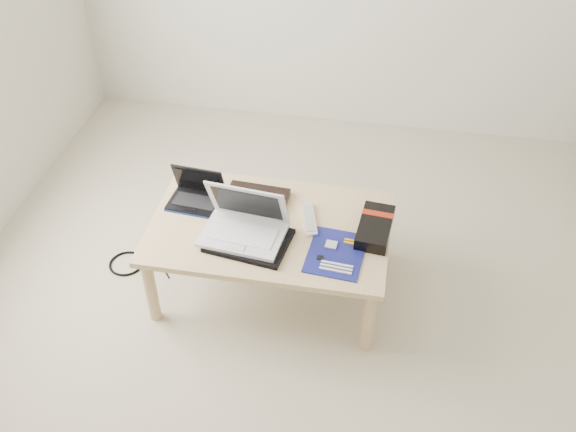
% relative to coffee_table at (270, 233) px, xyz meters
% --- Properties ---
extents(ground, '(4.00, 4.00, 0.00)m').
position_rel_coffee_table_xyz_m(ground, '(0.46, -0.42, -0.35)').
color(ground, '#B9AD96').
rests_on(ground, ground).
extents(coffee_table, '(1.10, 0.70, 0.40)m').
position_rel_coffee_table_xyz_m(coffee_table, '(0.00, 0.00, 0.00)').
color(coffee_table, '#D3B37F').
rests_on(coffee_table, ground).
extents(book, '(0.31, 0.27, 0.03)m').
position_rel_coffee_table_xyz_m(book, '(-0.10, 0.13, 0.06)').
color(book, black).
rests_on(book, coffee_table).
extents(netbook, '(0.27, 0.20, 0.18)m').
position_rel_coffee_table_xyz_m(netbook, '(-0.38, 0.11, 0.09)').
color(netbook, black).
rests_on(netbook, coffee_table).
extents(tablet, '(0.26, 0.22, 0.01)m').
position_rel_coffee_table_xyz_m(tablet, '(-0.09, 0.02, 0.05)').
color(tablet, black).
rests_on(tablet, coffee_table).
extents(remote, '(0.11, 0.23, 0.02)m').
position_rel_coffee_table_xyz_m(remote, '(0.18, 0.06, 0.06)').
color(remote, silver).
rests_on(remote, coffee_table).
extents(neoprene_sleeve, '(0.39, 0.31, 0.02)m').
position_rel_coffee_table_xyz_m(neoprene_sleeve, '(-0.07, -0.13, 0.06)').
color(neoprene_sleeve, black).
rests_on(neoprene_sleeve, coffee_table).
extents(white_laptop, '(0.39, 0.29, 0.25)m').
position_rel_coffee_table_xyz_m(white_laptop, '(-0.10, -0.09, 0.12)').
color(white_laptop, silver).
rests_on(white_laptop, neoprene_sleeve).
extents(motherboard, '(0.27, 0.32, 0.01)m').
position_rel_coffee_table_xyz_m(motherboard, '(0.33, -0.13, 0.05)').
color(motherboard, '#0C1151').
rests_on(motherboard, coffee_table).
extents(gpu_box, '(0.17, 0.30, 0.06)m').
position_rel_coffee_table_xyz_m(gpu_box, '(0.48, 0.04, 0.08)').
color(gpu_box, black).
rests_on(gpu_box, coffee_table).
extents(cable_coil, '(0.12, 0.12, 0.01)m').
position_rel_coffee_table_xyz_m(cable_coil, '(-0.07, 0.02, 0.05)').
color(cable_coil, black).
rests_on(cable_coil, coffee_table).
extents(floor_cable_coil, '(0.22, 0.22, 0.01)m').
position_rel_coffee_table_xyz_m(floor_cable_coil, '(-0.77, 0.01, -0.35)').
color(floor_cable_coil, black).
rests_on(floor_cable_coil, ground).
extents(floor_cable_trail, '(0.24, 0.29, 0.01)m').
position_rel_coffee_table_xyz_m(floor_cable_trail, '(-0.63, 0.09, -0.35)').
color(floor_cable_trail, black).
rests_on(floor_cable_trail, ground).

